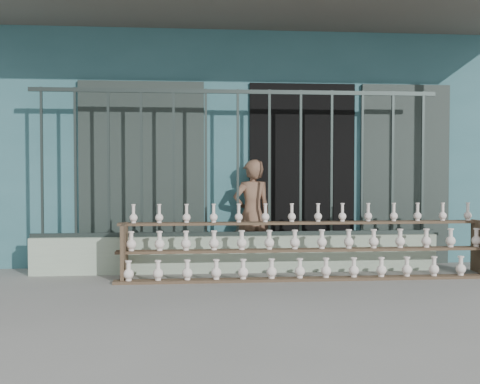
{
  "coord_description": "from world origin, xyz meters",
  "views": [
    {
      "loc": [
        -0.65,
        -6.06,
        1.25
      ],
      "look_at": [
        0.0,
        1.0,
        1.0
      ],
      "focal_mm": 45.0,
      "sensor_mm": 36.0,
      "label": 1
    }
  ],
  "objects": [
    {
      "name": "shelf_rack",
      "position": [
        0.8,
        0.88,
        0.36
      ],
      "size": [
        4.5,
        0.68,
        0.85
      ],
      "color": "brown",
      "rests_on": "ground"
    },
    {
      "name": "security_fence",
      "position": [
        -0.0,
        1.3,
        1.35
      ],
      "size": [
        5.0,
        0.04,
        1.8
      ],
      "color": "#283330",
      "rests_on": "parapet_wall"
    },
    {
      "name": "workshop_building",
      "position": [
        0.0,
        4.23,
        1.62
      ],
      "size": [
        7.4,
        6.6,
        3.21
      ],
      "color": "#32646B",
      "rests_on": "ground"
    },
    {
      "name": "elderly_woman",
      "position": [
        0.21,
        1.56,
        0.7
      ],
      "size": [
        0.58,
        0.47,
        1.39
      ],
      "primitive_type": "imported",
      "rotation": [
        0.0,
        0.0,
        3.44
      ],
      "color": "brown",
      "rests_on": "ground"
    },
    {
      "name": "parapet_wall",
      "position": [
        0.0,
        1.3,
        0.23
      ],
      "size": [
        5.0,
        0.2,
        0.45
      ],
      "primitive_type": "cube",
      "color": "#A1B79D",
      "rests_on": "ground"
    },
    {
      "name": "ground",
      "position": [
        0.0,
        0.0,
        0.0
      ],
      "size": [
        60.0,
        60.0,
        0.0
      ],
      "primitive_type": "plane",
      "color": "slate"
    }
  ]
}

